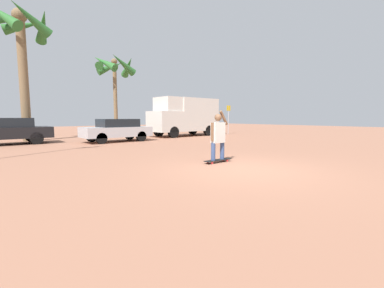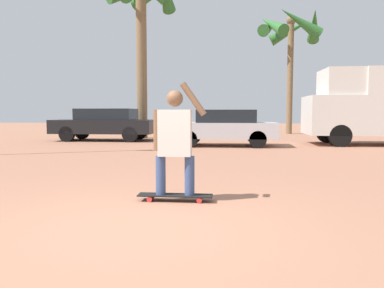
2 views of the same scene
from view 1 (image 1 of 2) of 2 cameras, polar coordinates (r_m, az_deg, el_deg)
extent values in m
plane|color=#A36B51|center=(7.37, 11.69, -5.60)|extent=(80.00, 80.00, 0.00)
cube|color=black|center=(8.36, 5.72, -3.54)|extent=(1.06, 0.24, 0.02)
cylinder|color=red|center=(8.05, 4.47, -4.23)|extent=(0.08, 0.03, 0.08)
cylinder|color=red|center=(8.19, 3.52, -4.05)|extent=(0.08, 0.03, 0.08)
cylinder|color=red|center=(8.56, 7.83, -3.66)|extent=(0.08, 0.03, 0.08)
cylinder|color=red|center=(8.69, 6.88, -3.51)|extent=(0.08, 0.03, 0.08)
cylinder|color=#384C7A|center=(8.17, 4.74, -1.73)|extent=(0.14, 0.14, 0.55)
cylinder|color=#384C7A|center=(8.47, 6.72, -1.49)|extent=(0.14, 0.14, 0.55)
cube|color=silver|center=(8.26, 5.79, 2.54)|extent=(0.46, 0.22, 0.65)
sphere|color=brown|center=(8.25, 5.82, 5.88)|extent=(0.23, 0.23, 0.23)
cylinder|color=brown|center=(8.07, 4.51, 2.73)|extent=(0.09, 0.09, 0.58)
cylinder|color=brown|center=(8.43, 7.06, 5.79)|extent=(0.37, 0.09, 0.48)
cylinder|color=black|center=(18.26, -4.15, 2.64)|extent=(0.81, 0.28, 0.81)
cylinder|color=black|center=(19.83, -7.39, 2.87)|extent=(0.81, 0.28, 0.81)
cylinder|color=black|center=(20.45, 3.61, 3.00)|extent=(0.81, 0.28, 0.81)
cylinder|color=black|center=(21.86, 0.16, 3.21)|extent=(0.81, 0.28, 0.81)
cube|color=silver|center=(18.97, -6.07, 5.00)|extent=(1.93, 2.18, 1.49)
cube|color=black|center=(18.75, -7.06, 5.89)|extent=(0.04, 1.85, 0.75)
cube|color=silver|center=(20.63, 0.30, 6.54)|extent=(3.58, 2.18, 2.52)
cube|color=silver|center=(19.15, -5.39, 8.79)|extent=(1.35, 2.01, 1.03)
cylinder|color=black|center=(14.89, -19.50, 1.19)|extent=(0.62, 0.22, 0.62)
cylinder|color=black|center=(16.33, -21.41, 1.51)|extent=(0.62, 0.22, 0.62)
cylinder|color=black|center=(15.92, -11.24, 1.70)|extent=(0.62, 0.22, 0.62)
cylinder|color=black|center=(17.27, -13.70, 1.97)|extent=(0.62, 0.22, 0.62)
cube|color=#BCBCC1|center=(16.04, -16.42, 2.64)|extent=(3.95, 1.75, 0.58)
cube|color=black|center=(16.06, -16.15, 4.53)|extent=(2.17, 1.54, 0.47)
cylinder|color=black|center=(16.22, -31.27, 1.12)|extent=(0.67, 0.22, 0.67)
cylinder|color=black|center=(17.86, -32.10, 1.44)|extent=(0.67, 0.22, 0.67)
cube|color=black|center=(16.87, -36.43, 1.99)|extent=(4.49, 1.88, 0.60)
cube|color=black|center=(16.86, -36.17, 3.87)|extent=(2.47, 1.65, 0.49)
cylinder|color=brown|center=(25.34, -16.67, 9.86)|extent=(0.34, 0.34, 6.57)
sphere|color=brown|center=(25.78, -16.90, 17.16)|extent=(0.55, 0.55, 0.55)
cone|color=#2D6B2D|center=(26.05, -14.05, 16.32)|extent=(1.13, 2.66, 1.82)
cone|color=#2D6B2D|center=(26.92, -17.69, 15.93)|extent=(2.66, 1.00, 1.74)
cone|color=#2D6B2D|center=(25.75, -19.83, 16.50)|extent=(1.68, 2.70, 1.52)
cone|color=#2D6B2D|center=(24.78, -18.87, 16.78)|extent=(1.78, 2.64, 1.76)
cone|color=#2D6B2D|center=(24.73, -15.04, 16.82)|extent=(2.65, 1.28, 1.88)
cylinder|color=brown|center=(18.84, -33.32, 11.85)|extent=(0.51, 0.51, 7.41)
sphere|color=brown|center=(19.63, -33.99, 22.63)|extent=(0.81, 0.81, 0.81)
cone|color=#2D6B2D|center=(19.65, -30.24, 21.61)|extent=(0.76, 2.34, 1.86)
cone|color=#2D6B2D|center=(20.67, -33.25, 21.11)|extent=(2.52, 1.37, 1.37)
cone|color=#2D6B2D|center=(20.30, -36.65, 21.21)|extent=(2.23, 2.15, 1.38)
cone|color=#2D6B2D|center=(18.71, -36.62, 22.10)|extent=(1.98, 2.21, 1.87)
cone|color=#2D6B2D|center=(18.52, -32.22, 22.60)|extent=(2.43, 1.39, 1.81)
cylinder|color=#B7B7BC|center=(22.38, 8.07, 5.31)|extent=(0.06, 0.06, 2.45)
cube|color=gold|center=(22.38, 8.14, 7.89)|extent=(0.44, 0.02, 0.44)
camera|label=2|loc=(6.72, 45.19, 2.47)|focal=35.00mm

